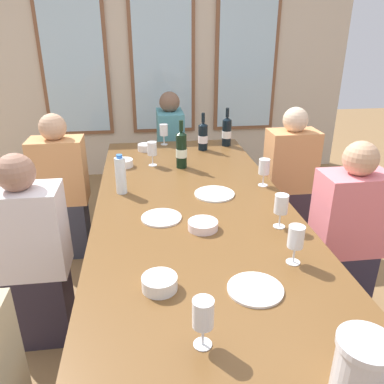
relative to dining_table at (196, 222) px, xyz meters
The scene contains 26 objects.
ground_plane 0.68m from the dining_table, ahead, with size 12.00×12.00×0.00m, color olive.
back_wall_with_windows 2.79m from the dining_table, 90.00° to the left, with size 4.29×0.10×2.90m.
dining_table is the anchor object (origin of this frame).
white_plate_0 0.28m from the dining_table, 57.84° to the left, with size 0.24×0.24×0.01m, color white.
white_plate_1 0.20m from the dining_table, 167.57° to the right, with size 0.21×0.21×0.01m, color white.
white_plate_2 0.70m from the dining_table, 79.18° to the right, with size 0.22×0.22×0.01m, color white.
metal_pitcher 1.20m from the dining_table, 76.55° to the right, with size 0.16×0.16×0.19m.
wine_bottle_0 1.16m from the dining_table, 79.15° to the left, with size 0.08×0.08×0.30m.
wine_bottle_1 0.76m from the dining_table, 89.97° to the left, with size 0.08×0.08×0.34m.
wine_bottle_2 1.30m from the dining_table, 70.58° to the left, with size 0.08×0.08×0.31m.
tasting_bowl_0 0.67m from the dining_table, 110.20° to the right, with size 0.14×0.14×0.05m, color white.
tasting_bowl_1 0.90m from the dining_table, 116.90° to the left, with size 0.13×0.13×0.05m, color white.
tasting_bowl_2 0.20m from the dining_table, 87.44° to the right, with size 0.15×0.15×0.04m, color white.
tasting_bowl_3 1.19m from the dining_table, 101.99° to the left, with size 0.12×0.12×0.05m, color white.
water_bottle 0.55m from the dining_table, 140.91° to the left, with size 0.06×0.06×0.24m.
wine_glass_0 1.33m from the dining_table, 93.73° to the left, with size 0.07×0.07×0.17m.
wine_glass_1 0.60m from the dining_table, 34.79° to the left, with size 0.07×0.07×0.17m.
wine_glass_2 0.48m from the dining_table, 27.99° to the right, with size 0.07×0.07×0.17m.
wine_glass_4 0.84m from the dining_table, 104.16° to the left, with size 0.07×0.07×0.17m.
wine_glass_5 0.65m from the dining_table, 56.71° to the right, with size 0.07×0.07×0.17m.
wine_glass_6 0.95m from the dining_table, 96.85° to the right, with size 0.07×0.07×0.17m.
seated_person_2 1.28m from the dining_table, 134.14° to the left, with size 0.38×0.24×1.11m.
seated_person_3 1.27m from the dining_table, 45.70° to the left, with size 0.38×0.24×1.11m.
seated_person_4 0.90m from the dining_table, behind, with size 0.38×0.24×1.11m.
seated_person_5 0.90m from the dining_table, ahead, with size 0.38×0.24×1.11m.
seated_person_6 1.76m from the dining_table, 90.00° to the left, with size 0.24×0.38×1.11m.
Camera 1 is at (-0.27, -1.84, 1.67)m, focal length 36.08 mm.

